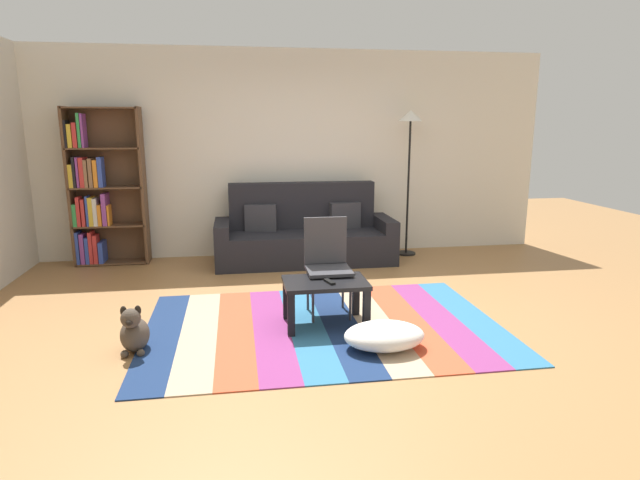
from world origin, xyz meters
name	(u,v)px	position (x,y,z in m)	size (l,w,h in m)	color
ground_plane	(328,316)	(0.00, 0.00, 0.00)	(14.00, 14.00, 0.00)	#9E7042
back_wall	(296,154)	(0.00, 2.55, 1.35)	(6.80, 0.10, 2.70)	silver
rug	(324,326)	(-0.09, -0.27, 0.01)	(3.08, 2.11, 0.01)	navy
couch	(304,236)	(0.04, 2.02, 0.34)	(2.26, 0.80, 1.00)	black
bookshelf	(98,193)	(-2.50, 2.31, 0.91)	(0.90, 0.28, 1.95)	brown
coffee_table	(325,289)	(-0.07, -0.23, 0.34)	(0.72, 0.49, 0.40)	black
pouf	(384,336)	(0.31, -0.80, 0.11)	(0.64, 0.45, 0.21)	white
dog	(134,332)	(-1.63, -0.53, 0.16)	(0.22, 0.35, 0.40)	#473D33
standing_lamp	(410,135)	(1.46, 2.18, 1.60)	(0.32, 0.32, 1.92)	black
tv_remote	(329,282)	(-0.05, -0.30, 0.42)	(0.04, 0.15, 0.02)	black
folding_chair	(327,258)	(0.00, 0.09, 0.53)	(0.40, 0.40, 0.90)	#38383D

